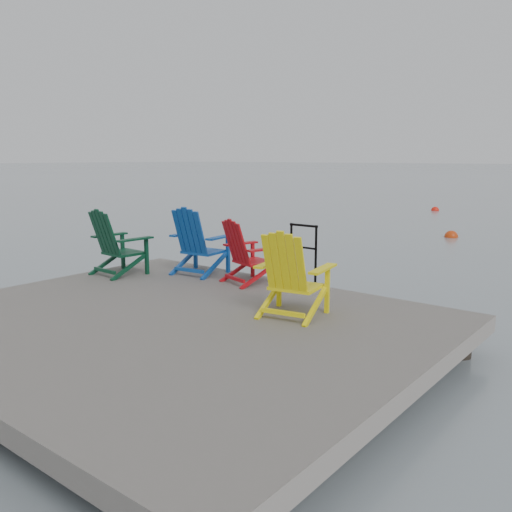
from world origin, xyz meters
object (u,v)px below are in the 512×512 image
Objects in this scene: chair_red at (247,251)px; buoy_b at (435,211)px; buoy_a at (451,237)px; chair_blue at (198,241)px; chair_green at (116,242)px; chair_yellow at (292,274)px; handrail at (303,248)px.

chair_red reaches higher than buoy_b.
buoy_a is at bearing 108.90° from chair_red.
chair_red is 2.38× the size of buoy_a.
chair_blue reaches higher than chair_red.
buoy_a is (1.65, 10.95, -1.03)m from chair_green.
chair_blue is 10.17m from buoy_a.
chair_yellow is (3.53, -0.16, -0.01)m from chair_green.
handrail reaches higher than buoy_b.
chair_red is 10.15m from buoy_a.
handrail is 9.72m from buoy_a.
buoy_b is (-3.76, 17.87, -0.98)m from chair_red.
buoy_b is at bearing 95.19° from chair_yellow.
chair_green is (-2.69, -1.35, -0.01)m from handrail.
chair_green is at bearing 167.01° from chair_yellow.
handrail is 1.72m from chair_yellow.
buoy_b is at bearing 113.63° from buoy_a.
chair_blue is at bearing 44.02° from chair_green.
chair_blue is 2.68× the size of buoy_a.
handrail reaches higher than buoy_a.
chair_yellow is (2.54, -1.01, -0.02)m from chair_blue.
chair_green is 18.83m from buoy_b.
chair_yellow is at bearing -16.75° from chair_red.
chair_green is 1.09× the size of chair_red.
chair_yellow is at bearing -60.98° from handrail.
chair_red is 0.93× the size of chair_yellow.
chair_green is 1.02× the size of chair_yellow.
chair_green is at bearing -139.98° from chair_red.
buoy_a is (-1.05, 9.60, -1.04)m from handrail.
chair_red is (1.01, 0.00, -0.06)m from chair_blue.
chair_green is 3.53m from chair_yellow.
buoy_a is 8.48m from buoy_b.
chair_yellow is 2.56× the size of buoy_a.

